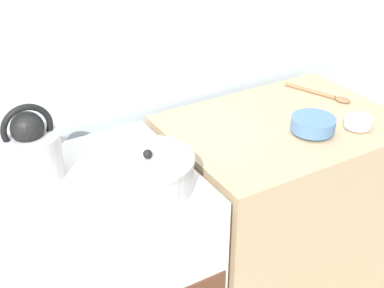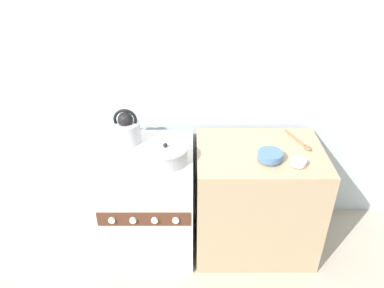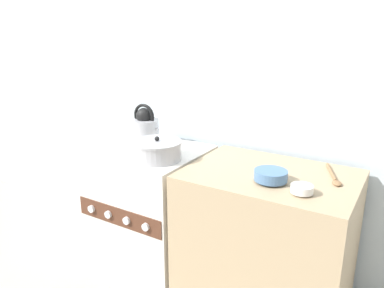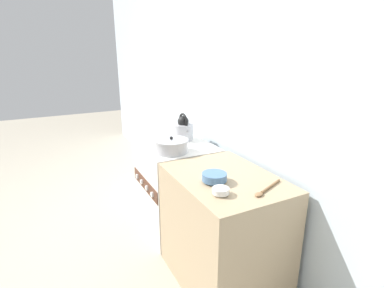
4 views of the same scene
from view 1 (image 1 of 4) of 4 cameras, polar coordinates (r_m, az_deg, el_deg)
name	(u,v)px [view 1 (image 1 of 4)]	position (r m, az deg, el deg)	size (l,w,h in m)	color
wall_back	(36,20)	(1.88, -16.26, 12.62)	(7.00, 0.06, 2.50)	silver
stove	(104,281)	(1.97, -9.36, -14.23)	(0.63, 0.63, 0.83)	silver
counter	(276,211)	(2.27, 8.92, -7.07)	(0.86, 0.63, 0.83)	tan
kettle	(32,149)	(1.73, -16.74, -0.56)	(0.23, 0.19, 0.25)	#B2B2B7
cooking_pot	(149,173)	(1.63, -4.66, -3.09)	(0.28, 0.28, 0.14)	#B2B2B7
enamel_bowl	(313,124)	(1.99, 12.78, 2.08)	(0.16, 0.16, 0.06)	#4C729E
small_ceramic_bowl	(358,122)	(2.07, 17.27, 2.24)	(0.10, 0.10, 0.04)	white
wooden_spoon	(323,94)	(2.29, 13.84, 5.15)	(0.14, 0.29, 0.02)	olive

